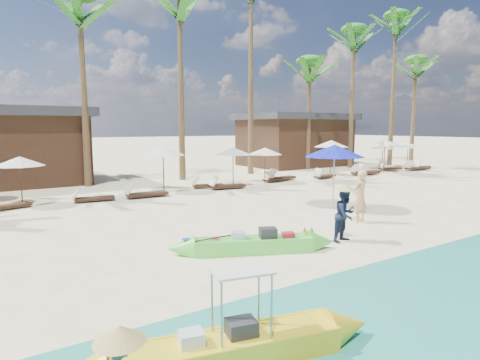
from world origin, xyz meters
TOP-DOWN VIEW (x-y plane):
  - ground at (0.00, 0.00)m, footprint 240.00×240.00m
  - green_canoe at (-2.36, -0.24)m, footprint 4.63×2.24m
  - yellow_canoe at (-5.45, -4.12)m, footprint 5.03×1.41m
  - tourist at (2.53, 0.53)m, footprint 0.71×0.52m
  - vendor_green at (0.38, -0.81)m, footprint 0.84×0.71m
  - blue_umbrella at (3.49, 2.68)m, footprint 2.36×2.36m
  - resort_parasol_4 at (-6.86, 10.11)m, footprint 1.96×1.96m
  - lounger_4_left at (-7.49, 9.37)m, footprint 1.72×0.97m
  - lounger_4_right at (-4.28, 9.34)m, footprint 1.78×0.74m
  - resort_parasol_5 at (-0.57, 10.31)m, footprint 2.19×2.19m
  - lounger_5_left at (-2.01, 9.10)m, footprint 1.97×0.65m
  - resort_parasol_6 at (3.43, 10.16)m, footprint 2.06×2.06m
  - lounger_6_left at (1.74, 10.17)m, footprint 1.76×0.86m
  - lounger_6_right at (2.43, 9.27)m, footprint 1.93×0.84m
  - resort_parasol_7 at (5.53, 10.08)m, footprint 1.98×1.98m
  - lounger_7_left at (6.23, 10.10)m, footprint 1.71×0.63m
  - lounger_7_right at (6.88, 10.36)m, footprint 1.98×0.76m
  - resort_parasol_8 at (11.41, 10.69)m, footprint 2.28×2.28m
  - lounger_8_left at (9.81, 9.67)m, footprint 1.85×0.88m
  - resort_parasol_9 at (15.87, 9.88)m, footprint 2.28×2.28m
  - lounger_9_left at (13.32, 9.53)m, footprint 1.99×1.16m
  - lounger_9_right at (14.13, 9.86)m, footprint 1.92×0.82m
  - resort_parasol_10 at (17.48, 11.30)m, footprint 1.89×1.89m
  - lounger_10_left at (17.25, 10.50)m, footprint 1.95×1.01m
  - lounger_10_right at (18.99, 9.45)m, footprint 2.08×1.01m
  - resort_parasol_11 at (20.53, 11.26)m, footprint 1.91×1.91m
  - lounger_11_left at (19.90, 9.66)m, footprint 1.96×0.76m
  - palm_3 at (-3.36, 14.27)m, footprint 2.08×2.08m
  - palm_4 at (2.15, 14.01)m, footprint 2.08×2.08m
  - palm_5 at (7.45, 14.38)m, footprint 2.08×2.08m
  - palm_6 at (12.84, 14.52)m, footprint 2.08×2.08m
  - palm_7 at (16.57, 13.68)m, footprint 2.08×2.08m
  - palm_8 at (21.07, 13.33)m, footprint 2.08×2.08m
  - palm_9 at (26.21, 14.81)m, footprint 2.08×2.08m
  - pavilion_east at (14.00, 17.50)m, footprint 8.80×6.60m

SIDE VIEW (x-z plane):
  - ground at x=0.00m, z-range 0.00..0.00m
  - lounger_4_left at x=-7.49m, z-range -0.09..0.47m
  - lounger_7_left at x=6.23m, z-range -0.09..0.47m
  - lounger_6_left at x=1.74m, z-range -0.10..0.48m
  - lounger_4_right at x=-4.28m, z-range -0.10..0.49m
  - lounger_8_left at x=9.81m, z-range -0.10..0.50m
  - green_canoe at x=-2.36m, z-range -0.10..0.52m
  - lounger_9_right at x=14.13m, z-range -0.10..0.53m
  - lounger_10_left at x=17.25m, z-range -0.11..0.53m
  - lounger_6_right at x=2.43m, z-range -0.11..0.53m
  - yellow_canoe at x=-5.45m, z-range -0.44..0.87m
  - lounger_9_left at x=13.32m, z-range -0.11..0.54m
  - lounger_11_left at x=19.90m, z-range -0.11..0.54m
  - lounger_7_right at x=6.88m, z-range -0.11..0.55m
  - lounger_5_left at x=-2.01m, z-range -0.11..0.55m
  - lounger_10_right at x=18.99m, z-range -0.11..0.57m
  - vendor_green at x=0.38m, z-range 0.00..1.52m
  - tourist at x=2.53m, z-range 0.00..1.79m
  - resort_parasol_10 at x=17.48m, z-range 0.78..2.73m
  - resort_parasol_11 at x=20.53m, z-range 0.79..2.75m
  - resort_parasol_4 at x=-6.86m, z-range 0.81..2.84m
  - resort_parasol_7 at x=5.53m, z-range 0.82..2.86m
  - resort_parasol_6 at x=3.43m, z-range 0.85..2.97m
  - resort_parasol_5 at x=-0.57m, z-range 0.91..3.17m
  - resort_parasol_8 at x=11.41m, z-range 0.94..3.29m
  - resort_parasol_9 at x=15.87m, z-range 0.94..3.29m
  - pavilion_east at x=14.00m, z-range 0.05..4.35m
  - blue_umbrella at x=3.49m, z-range 1.02..3.56m
  - palm_6 at x=12.84m, z-range 2.79..11.31m
  - palm_9 at x=26.21m, z-range 3.14..12.97m
  - palm_3 at x=-3.36m, z-range 3.32..13.83m
  - palm_7 at x=16.57m, z-range 3.46..14.53m
  - palm_4 at x=2.15m, z-range 3.60..15.30m
  - palm_8 at x=21.07m, z-range 3.83..16.53m
  - palm_5 at x=7.45m, z-range 4.02..17.62m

